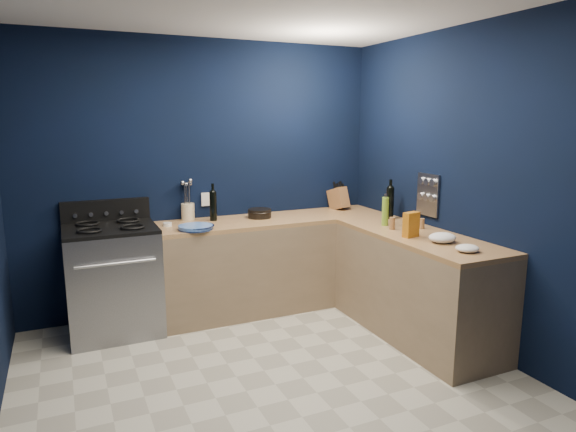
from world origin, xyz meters
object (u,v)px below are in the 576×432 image
knife_block (338,199)px  crouton_bag (411,225)px  plate_stack (196,227)px  utensil_crock (188,212)px  gas_range (114,282)px

knife_block → crouton_bag: 1.38m
plate_stack → utensil_crock: utensil_crock is taller
gas_range → crouton_bag: crouton_bag is taller
plate_stack → crouton_bag: bearing=-33.1°
crouton_bag → utensil_crock: bearing=123.1°
utensil_crock → plate_stack: bearing=-95.1°
utensil_crock → gas_range: bearing=-159.9°
gas_range → plate_stack: plate_stack is taller
gas_range → knife_block: bearing=4.7°
knife_block → crouton_bag: size_ratio=1.08×
crouton_bag → plate_stack: bearing=134.1°
knife_block → gas_range: bearing=172.7°
plate_stack → knife_block: (1.65, 0.37, 0.09)m
utensil_crock → crouton_bag: crouton_bag is taller
plate_stack → utensil_crock: bearing=84.9°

